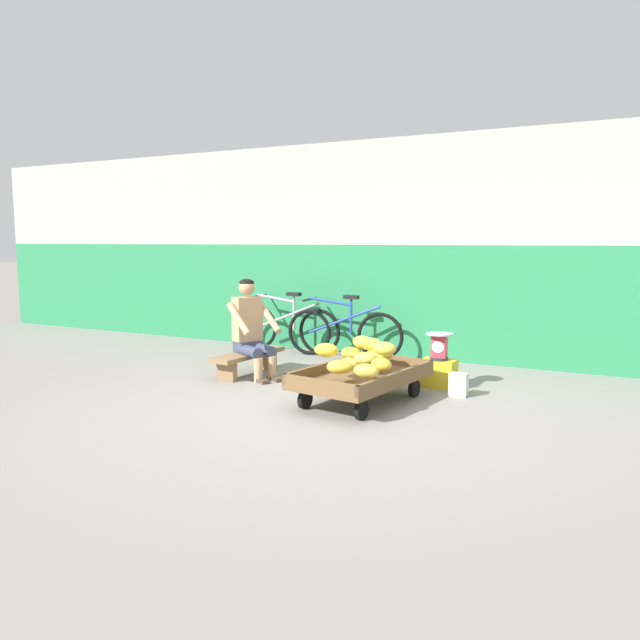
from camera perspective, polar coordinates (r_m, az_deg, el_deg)
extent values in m
plane|color=gray|center=(5.77, -0.89, -8.58)|extent=(80.00, 80.00, 0.00)
cube|color=#287F4C|center=(8.49, 9.16, 1.71)|extent=(16.00, 0.30, 1.53)
cube|color=#A8A399|center=(8.48, 9.37, 11.66)|extent=(16.00, 0.30, 1.42)
cube|color=brown|center=(6.08, 3.88, -5.48)|extent=(1.05, 1.55, 0.05)
cube|color=brown|center=(6.28, 0.79, -4.35)|extent=(0.26, 1.43, 0.10)
cube|color=brown|center=(5.86, 7.21, -5.25)|extent=(0.26, 1.43, 0.10)
cube|color=brown|center=(6.65, 7.11, -3.74)|extent=(0.84, 0.17, 0.10)
cube|color=brown|center=(5.50, -0.03, -6.04)|extent=(0.84, 0.17, 0.10)
cylinder|color=black|center=(6.69, 3.89, -5.57)|extent=(0.08, 0.19, 0.18)
cylinder|color=black|center=(6.39, 8.71, -6.26)|extent=(0.08, 0.19, 0.18)
cylinder|color=black|center=(5.88, -1.39, -7.35)|extent=(0.08, 0.19, 0.18)
cylinder|color=black|center=(5.54, 3.85, -8.31)|extent=(0.08, 0.19, 0.18)
ellipsoid|color=yellow|center=(6.11, 4.17, -3.60)|extent=(0.27, 0.22, 0.13)
ellipsoid|color=yellow|center=(5.84, 2.52, -4.10)|extent=(0.29, 0.27, 0.13)
ellipsoid|color=gold|center=(5.55, 4.29, -4.72)|extent=(0.25, 0.20, 0.13)
ellipsoid|color=yellow|center=(5.71, 1.83, -4.36)|extent=(0.29, 0.27, 0.13)
ellipsoid|color=gold|center=(6.38, 5.71, -3.14)|extent=(0.29, 0.25, 0.13)
ellipsoid|color=gold|center=(5.85, 5.70, -4.11)|extent=(0.30, 0.29, 0.13)
ellipsoid|color=gold|center=(6.40, 2.94, -3.09)|extent=(0.28, 0.23, 0.13)
ellipsoid|color=yellow|center=(6.24, 5.08, -3.38)|extent=(0.30, 0.28, 0.13)
ellipsoid|color=yellow|center=(6.31, 3.94, -2.05)|extent=(0.30, 0.29, 0.13)
ellipsoid|color=gold|center=(5.81, 0.59, -2.79)|extent=(0.25, 0.19, 0.13)
ellipsoid|color=gold|center=(5.98, 5.96, -2.62)|extent=(0.25, 0.19, 0.13)
ellipsoid|color=gold|center=(6.28, 4.65, -2.21)|extent=(0.27, 0.23, 0.13)
cube|color=olive|center=(7.37, -6.70, -3.17)|extent=(0.38, 1.12, 0.05)
cube|color=olive|center=(7.69, -4.91, -3.72)|extent=(0.25, 0.10, 0.22)
cube|color=olive|center=(7.10, -8.61, -4.71)|extent=(0.25, 0.10, 0.22)
cylinder|color=tan|center=(7.09, -4.47, -4.46)|extent=(0.10, 0.10, 0.27)
cube|color=#4C3D2D|center=(7.07, -4.20, -5.45)|extent=(0.24, 0.18, 0.04)
cylinder|color=#38425B|center=(7.23, -5.31, -2.75)|extent=(0.42, 0.30, 0.13)
cylinder|color=tan|center=(7.00, -5.73, -4.62)|extent=(0.10, 0.10, 0.27)
cube|color=#4C3D2D|center=(6.98, -5.47, -5.63)|extent=(0.24, 0.18, 0.04)
cylinder|color=#38425B|center=(7.14, -6.55, -2.89)|extent=(0.42, 0.30, 0.13)
cube|color=#38425B|center=(7.35, -6.71, -2.44)|extent=(0.32, 0.35, 0.14)
cube|color=tan|center=(7.30, -6.75, 0.11)|extent=(0.30, 0.37, 0.52)
cylinder|color=tan|center=(7.26, -4.76, 0.30)|extent=(0.45, 0.28, 0.36)
cylinder|color=tan|center=(7.06, -7.54, 0.07)|extent=(0.45, 0.28, 0.36)
sphere|color=tan|center=(7.26, -6.79, 3.05)|extent=(0.19, 0.19, 0.19)
ellipsoid|color=black|center=(7.26, -6.80, 3.46)|extent=(0.17, 0.17, 0.09)
cube|color=gold|center=(6.85, 10.92, -4.87)|extent=(0.36, 0.28, 0.30)
cylinder|color=#28282D|center=(6.81, 10.95, -3.51)|extent=(0.20, 0.20, 0.03)
cube|color=#C6384C|center=(6.79, 10.98, -2.39)|extent=(0.16, 0.10, 0.24)
cylinder|color=white|center=(6.74, 10.85, -2.47)|extent=(0.13, 0.01, 0.13)
cylinder|color=#B2B5BA|center=(6.77, 11.01, -1.27)|extent=(0.30, 0.30, 0.01)
torus|color=black|center=(9.13, -5.75, -0.65)|extent=(0.64, 0.05, 0.64)
torus|color=black|center=(8.62, -0.05, -1.08)|extent=(0.64, 0.05, 0.64)
cylinder|color=#9EA0A5|center=(8.84, -2.99, 0.42)|extent=(1.03, 0.04, 0.43)
cylinder|color=#9EA0A5|center=(8.78, -2.43, 0.65)|extent=(0.04, 0.04, 0.48)
cylinder|color=#9EA0A5|center=(8.92, -4.14, 2.03)|extent=(0.61, 0.04, 0.12)
cube|color=black|center=(8.76, -2.44, 2.40)|extent=(0.20, 0.10, 0.05)
cylinder|color=black|center=(9.08, -5.79, 2.23)|extent=(0.03, 0.48, 0.03)
torus|color=black|center=(8.58, -0.98, -1.13)|extent=(0.64, 0.11, 0.64)
torus|color=black|center=(8.24, 5.58, -1.51)|extent=(0.64, 0.11, 0.64)
cylinder|color=#234299|center=(8.37, 2.24, 0.04)|extent=(1.03, 0.14, 0.43)
cylinder|color=#234299|center=(8.33, 2.89, 0.28)|extent=(0.04, 0.04, 0.48)
cylinder|color=#234299|center=(8.41, 0.93, 1.73)|extent=(0.62, 0.10, 0.12)
cube|color=black|center=(8.30, 2.90, 2.13)|extent=(0.21, 0.12, 0.05)
cylinder|color=black|center=(8.52, -0.99, 1.93)|extent=(0.08, 0.48, 0.03)
cube|color=silver|center=(6.49, 12.69, -5.86)|extent=(0.18, 0.12, 0.24)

